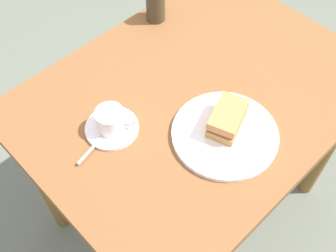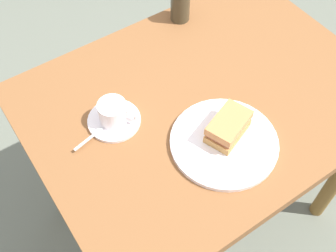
# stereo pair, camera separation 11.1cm
# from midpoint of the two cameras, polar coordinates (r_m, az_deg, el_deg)

# --- Properties ---
(ground_plane) EXTENTS (6.00, 6.00, 0.00)m
(ground_plane) POSITION_cam_midpoint_polar(r_m,az_deg,el_deg) (1.87, 0.89, -10.67)
(ground_plane) COLOR slate
(dining_table) EXTENTS (1.02, 0.77, 0.76)m
(dining_table) POSITION_cam_midpoint_polar(r_m,az_deg,el_deg) (1.31, 1.24, 1.50)
(dining_table) COLOR brown
(dining_table) RESTS_ON ground_plane
(sandwich_plate) EXTENTS (0.29, 0.29, 0.01)m
(sandwich_plate) POSITION_cam_midpoint_polar(r_m,az_deg,el_deg) (1.13, 4.99, -1.33)
(sandwich_plate) COLOR white
(sandwich_plate) RESTS_ON dining_table
(sandwich_front) EXTENTS (0.14, 0.11, 0.06)m
(sandwich_front) POSITION_cam_midpoint_polar(r_m,az_deg,el_deg) (1.11, 5.31, 0.83)
(sandwich_front) COLOR #C18847
(sandwich_front) RESTS_ON sandwich_plate
(coffee_saucer) EXTENTS (0.15, 0.15, 0.01)m
(coffee_saucer) POSITION_cam_midpoint_polar(r_m,az_deg,el_deg) (1.16, -10.40, -0.47)
(coffee_saucer) COLOR white
(coffee_saucer) RESTS_ON dining_table
(coffee_cup) EXTENTS (0.09, 0.09, 0.06)m
(coffee_cup) POSITION_cam_midpoint_polar(r_m,az_deg,el_deg) (1.12, -10.60, 0.67)
(coffee_cup) COLOR white
(coffee_cup) RESTS_ON coffee_saucer
(spoon) EXTENTS (0.10, 0.03, 0.01)m
(spoon) POSITION_cam_midpoint_polar(r_m,az_deg,el_deg) (1.12, -12.84, -2.83)
(spoon) COLOR silver
(spoon) RESTS_ON coffee_saucer
(drinking_glass) EXTENTS (0.06, 0.06, 0.11)m
(drinking_glass) POSITION_cam_midpoint_polar(r_m,az_deg,el_deg) (1.42, -4.03, 16.01)
(drinking_glass) COLOR #413926
(drinking_glass) RESTS_ON dining_table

